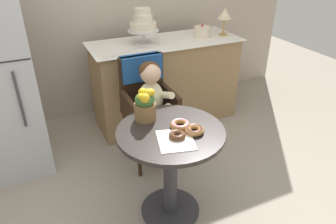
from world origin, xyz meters
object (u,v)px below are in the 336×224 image
Objects in this scene: seated_child at (152,96)px; table_lamp at (225,15)px; donut_side at (180,124)px; donut_mid at (194,130)px; round_layer_cake at (202,32)px; cafe_table at (170,156)px; donut_front at (178,135)px; wicker_chair at (146,93)px; flower_vase at (145,104)px; tiered_cake_stand at (143,23)px.

table_lamp is at bearing 30.64° from seated_child.
donut_side is 0.47× the size of table_lamp.
round_layer_cake is (0.83, 1.37, 0.21)m from donut_mid.
cafe_table is 0.25m from donut_front.
wicker_chair is 0.62m from flower_vase.
tiered_cake_stand is 0.89m from table_lamp.
donut_front is at bearing -176.13° from donut_mid.
donut_front is 1.69m from round_layer_cake.
donut_mid is (0.13, 0.01, 0.00)m from donut_front.
table_lamp is (1.13, 1.23, 0.37)m from donut_side.
tiered_cake_stand is (0.19, 1.39, 0.36)m from donut_mid.
cafe_table is at bearing -175.28° from donut_side.
round_layer_cake reaches higher than flower_vase.
round_layer_cake is at bearing 38.78° from seated_child.
donut_mid is 0.73× the size of round_layer_cake.
donut_mid is at bearing -88.76° from seated_child.
flower_vase is 1.68m from table_lamp.
round_layer_cake is (0.96, 1.37, 0.21)m from donut_front.
cafe_table is 1.83m from table_lamp.
cafe_table is 1.46m from tiered_cake_stand.
seated_child is 4.22× the size of round_layer_cake.
wicker_chair is at bearing -110.07° from tiered_cake_stand.
tiered_cake_stand is (0.24, 1.29, 0.36)m from donut_side.
donut_front is 1.48m from tiered_cake_stand.
round_layer_cake is (1.06, 1.07, 0.12)m from flower_vase.
round_layer_cake reaches higher than donut_side.
tiered_cake_stand reaches higher than donut_side.
wicker_chair is 1.31× the size of seated_child.
donut_side reaches higher than donut_mid.
flower_vase is at bearing -110.52° from tiered_cake_stand.
cafe_table is 5.74× the size of donut_mid.
donut_mid is 0.11m from donut_side.
donut_mid is at bearing -59.40° from donut_side.
donut_mid is at bearing -34.88° from cafe_table.
seated_child is 0.60m from donut_side.
donut_front is 0.85× the size of donut_mid.
cafe_table is 0.77m from wicker_chair.
tiered_cake_stand is (0.20, 0.70, 0.43)m from seated_child.
cafe_table is 1.66m from round_layer_cake.
table_lamp is (1.07, 1.33, 0.37)m from donut_mid.
cafe_table is at bearing 91.37° from donut_front.
wicker_chair is 0.74m from tiered_cake_stand.
seated_child is 0.85m from tiered_cake_stand.
wicker_chair is 0.86m from donut_front.
flower_vase is at bearing 127.42° from donut_mid.
seated_child reaches higher than donut_front.
round_layer_cake reaches higher than donut_mid.
flower_vase is at bearing -141.38° from table_lamp.
tiered_cake_stand is at bearing 76.46° from cafe_table.
flower_vase is (-0.10, 0.30, 0.09)m from donut_front.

